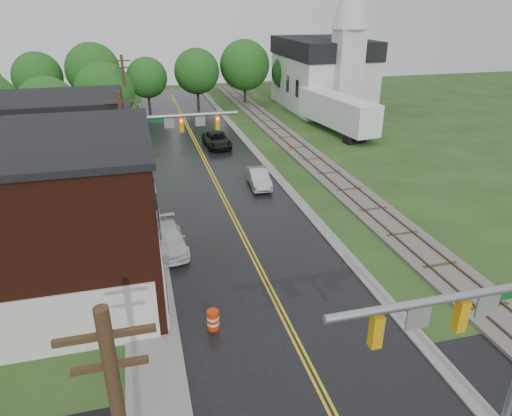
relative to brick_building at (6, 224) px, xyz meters
name	(u,v)px	position (x,y,z in m)	size (l,w,h in m)	color
main_road	(213,177)	(12.48, 15.00, -4.15)	(10.00, 90.00, 0.02)	black
curb_right	(258,155)	(17.88, 20.00, -4.15)	(0.80, 70.00, 0.12)	gray
sidewalk_left	(142,207)	(6.28, 10.00, -4.15)	(2.40, 50.00, 0.12)	gray
brick_building	(6,224)	(0.00, 0.00, 0.00)	(14.30, 10.30, 8.30)	#40160D
yellow_house	(68,167)	(1.48, 11.00, -0.95)	(8.00, 7.00, 6.40)	tan
darkred_building	(93,145)	(2.48, 20.00, -1.95)	(7.00, 6.00, 4.40)	#3F0F0C
church	(326,66)	(32.48, 38.74, 1.68)	(10.40, 18.40, 20.00)	silver
railroad	(302,151)	(22.48, 20.00, -4.05)	(3.20, 80.00, 0.30)	#59544C
traffic_signal_near	(479,326)	(15.96, -13.00, 0.82)	(7.34, 0.30, 7.20)	gray
traffic_signal_far	(172,132)	(9.01, 12.00, 0.82)	(7.34, 0.43, 7.20)	gray
utility_pole_b	(126,159)	(5.68, 7.00, 0.57)	(1.80, 0.28, 9.00)	#382616
utility_pole_c	(126,97)	(5.68, 29.00, 0.57)	(1.80, 0.28, 9.00)	#382616
tree_left_c	(50,110)	(-1.36, 24.90, 0.36)	(6.00, 6.00, 7.65)	black
tree_left_e	(106,94)	(3.64, 30.90, 0.66)	(6.40, 6.40, 8.16)	black
suv_dark	(217,140)	(14.46, 24.01, -3.42)	(2.43, 5.27, 1.46)	black
sedan_silver	(259,178)	(15.76, 11.93, -3.44)	(1.50, 4.29, 1.41)	#B1B1B6
pickup_white	(168,239)	(7.68, 3.12, -3.46)	(1.95, 4.80, 1.39)	silver
semi_trailer	(337,111)	(29.08, 26.60, -1.69)	(4.66, 13.78, 4.18)	black
construction_barrel	(213,320)	(9.05, -5.00, -3.65)	(0.56, 0.56, 0.99)	red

